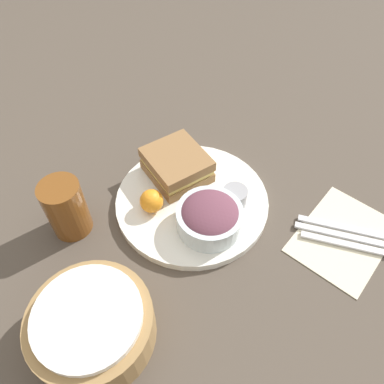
{
  "coord_description": "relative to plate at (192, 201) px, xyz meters",
  "views": [
    {
      "loc": [
        -0.3,
        0.35,
        0.59
      ],
      "look_at": [
        0.0,
        0.0,
        0.04
      ],
      "focal_mm": 35.0,
      "sensor_mm": 36.0,
      "label": 1
    }
  ],
  "objects": [
    {
      "name": "drink_glass",
      "position": [
        0.14,
        0.19,
        0.05
      ],
      "size": [
        0.07,
        0.07,
        0.12
      ],
      "primitive_type": "cylinder",
      "color": "brown",
      "rests_on": "ground_plane"
    },
    {
      "name": "spoon",
      "position": [
        -0.27,
        -0.11,
        -0.0
      ],
      "size": [
        0.15,
        0.08,
        0.01
      ],
      "primitive_type": "cube",
      "rotation": [
        0.0,
        0.0,
        3.57
      ],
      "color": "silver",
      "rests_on": "napkin"
    },
    {
      "name": "napkin",
      "position": [
        -0.27,
        -0.12,
        -0.01
      ],
      "size": [
        0.15,
        0.2,
        0.0
      ],
      "primitive_type": "cube",
      "color": "beige",
      "rests_on": "ground_plane"
    },
    {
      "name": "bread_basket",
      "position": [
        -0.05,
        0.29,
        0.03
      ],
      "size": [
        0.19,
        0.19,
        0.08
      ],
      "color": "#997547",
      "rests_on": "ground_plane"
    },
    {
      "name": "plate",
      "position": [
        0.0,
        0.0,
        0.0
      ],
      "size": [
        0.3,
        0.3,
        0.02
      ],
      "primitive_type": "cylinder",
      "color": "white",
      "rests_on": "ground_plane"
    },
    {
      "name": "sandwich",
      "position": [
        0.07,
        -0.03,
        0.04
      ],
      "size": [
        0.15,
        0.14,
        0.06
      ],
      "color": "olive",
      "rests_on": "plate"
    },
    {
      "name": "dressing_cup",
      "position": [
        -0.07,
        -0.04,
        0.03
      ],
      "size": [
        0.05,
        0.05,
        0.04
      ],
      "primitive_type": "cylinder",
      "color": "#99999E",
      "rests_on": "plate"
    },
    {
      "name": "ground_plane",
      "position": [
        0.0,
        0.0,
        -0.01
      ],
      "size": [
        4.0,
        4.0,
        0.0
      ],
      "primitive_type": "plane",
      "color": "#4C4238"
    },
    {
      "name": "orange_wedge",
      "position": [
        0.04,
        0.07,
        0.03
      ],
      "size": [
        0.05,
        0.05,
        0.05
      ],
      "primitive_type": "sphere",
      "color": "orange",
      "rests_on": "plate"
    },
    {
      "name": "salad_bowl",
      "position": [
        -0.07,
        0.03,
        0.04
      ],
      "size": [
        0.12,
        0.12,
        0.06
      ],
      "color": "silver",
      "rests_on": "plate"
    },
    {
      "name": "fork",
      "position": [
        -0.26,
        -0.14,
        -0.0
      ],
      "size": [
        0.16,
        0.08,
        0.01
      ],
      "primitive_type": "cube",
      "rotation": [
        0.0,
        0.0,
        3.57
      ],
      "color": "silver",
      "rests_on": "napkin"
    },
    {
      "name": "knife",
      "position": [
        -0.27,
        -0.12,
        -0.0
      ],
      "size": [
        0.17,
        0.09,
        0.01
      ],
      "primitive_type": "cube",
      "rotation": [
        0.0,
        0.0,
        3.57
      ],
      "color": "silver",
      "rests_on": "napkin"
    }
  ]
}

